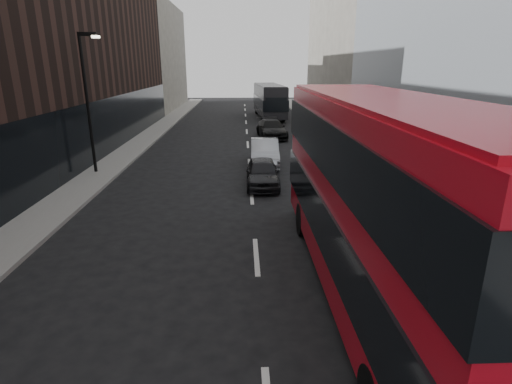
{
  "coord_description": "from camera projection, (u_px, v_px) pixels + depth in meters",
  "views": [
    {
      "loc": [
        -0.39,
        -3.09,
        5.64
      ],
      "look_at": [
        -0.05,
        6.7,
        2.5
      ],
      "focal_mm": 28.0,
      "sensor_mm": 36.0,
      "label": 1
    }
  ],
  "objects": [
    {
      "name": "sidewalk_right",
      "position": [
        352.0,
        146.0,
        28.69
      ],
      "size": [
        3.0,
        80.0,
        0.15
      ],
      "primitive_type": "cube",
      "color": "slate",
      "rests_on": "ground"
    },
    {
      "name": "sidewalk_left",
      "position": [
        135.0,
        147.0,
        28.18
      ],
      "size": [
        2.0,
        80.0,
        0.15
      ],
      "primitive_type": "cube",
      "color": "slate",
      "rests_on": "ground"
    },
    {
      "name": "building_victorian",
      "position": [
        348.0,
        26.0,
        43.98
      ],
      "size": [
        6.5,
        24.0,
        21.0
      ],
      "color": "slate",
      "rests_on": "ground"
    },
    {
      "name": "building_left_mid",
      "position": [
        97.0,
        46.0,
        30.72
      ],
      "size": [
        5.0,
        24.0,
        14.0
      ],
      "primitive_type": "cube",
      "color": "black",
      "rests_on": "ground"
    },
    {
      "name": "building_left_far",
      "position": [
        156.0,
        58.0,
        51.81
      ],
      "size": [
        5.0,
        20.0,
        13.0
      ],
      "primitive_type": "cube",
      "color": "slate",
      "rests_on": "ground"
    },
    {
      "name": "street_lamp",
      "position": [
        88.0,
        95.0,
        20.26
      ],
      "size": [
        1.06,
        0.22,
        7.0
      ],
      "color": "black",
      "rests_on": "sidewalk_left"
    },
    {
      "name": "red_bus",
      "position": [
        383.0,
        193.0,
        9.4
      ],
      "size": [
        2.94,
        12.32,
        4.96
      ],
      "rotation": [
        0.0,
        0.0,
        0.0
      ],
      "color": "#AD0A18",
      "rests_on": "ground"
    },
    {
      "name": "grey_bus",
      "position": [
        269.0,
        100.0,
        44.17
      ],
      "size": [
        3.2,
        11.11,
        3.55
      ],
      "rotation": [
        0.0,
        0.0,
        0.06
      ],
      "color": "black",
      "rests_on": "ground"
    },
    {
      "name": "car_a",
      "position": [
        262.0,
        172.0,
        19.29
      ],
      "size": [
        1.61,
        3.9,
        1.32
      ],
      "primitive_type": "imported",
      "rotation": [
        0.0,
        0.0,
        -0.01
      ],
      "color": "black",
      "rests_on": "ground"
    },
    {
      "name": "car_b",
      "position": [
        265.0,
        152.0,
        23.31
      ],
      "size": [
        1.69,
        4.56,
        1.49
      ],
      "primitive_type": "imported",
      "rotation": [
        0.0,
        0.0,
        -0.03
      ],
      "color": "#94969C",
      "rests_on": "ground"
    },
    {
      "name": "car_c",
      "position": [
        272.0,
        129.0,
        32.06
      ],
      "size": [
        2.5,
        5.11,
        1.43
      ],
      "primitive_type": "imported",
      "rotation": [
        0.0,
        0.0,
        0.1
      ],
      "color": "black",
      "rests_on": "ground"
    }
  ]
}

